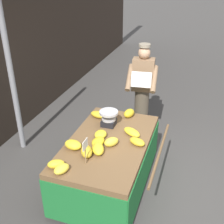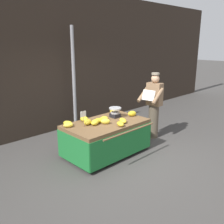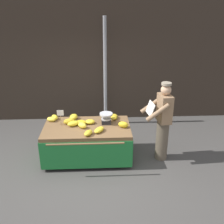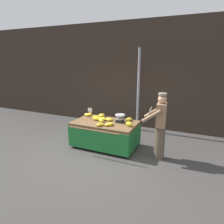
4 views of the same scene
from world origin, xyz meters
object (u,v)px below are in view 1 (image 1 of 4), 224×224
at_px(banana_cart, 108,153).
at_px(banana_bunch_2, 99,115).
at_px(vendor_person, 142,90).
at_px(banana_bunch_6, 111,142).
at_px(banana_bunch_8, 101,134).
at_px(banana_bunch_11, 129,113).
at_px(street_pole, 10,70).
at_px(banana_bunch_3, 98,142).
at_px(banana_bunch_4, 87,151).
at_px(banana_bunch_1, 62,169).
at_px(banana_bunch_0, 132,132).
at_px(price_sign, 85,147).
at_px(weighing_scale, 109,118).
at_px(banana_bunch_9, 137,142).
at_px(banana_bunch_5, 73,145).
at_px(banana_bunch_10, 98,148).
at_px(banana_bunch_7, 56,164).

xyz_separation_m(banana_cart, banana_bunch_2, (0.60, 0.36, 0.25)).
bearing_deg(vendor_person, banana_bunch_6, 178.89).
height_order(banana_bunch_8, banana_bunch_11, banana_bunch_11).
xyz_separation_m(street_pole, banana_bunch_3, (-0.56, -1.67, -0.64)).
relative_size(banana_bunch_4, banana_bunch_6, 1.20).
relative_size(banana_bunch_1, banana_bunch_3, 0.91).
bearing_deg(banana_bunch_0, banana_bunch_11, 19.56).
height_order(price_sign, banana_bunch_1, price_sign).
xyz_separation_m(price_sign, banana_bunch_2, (1.14, 0.27, -0.20)).
distance_m(banana_bunch_2, banana_bunch_3, 0.77).
relative_size(banana_bunch_2, vendor_person, 0.16).
height_order(weighing_scale, banana_bunch_9, weighing_scale).
bearing_deg(banana_bunch_1, banana_bunch_11, -14.15).
distance_m(banana_bunch_11, vendor_person, 0.82).
bearing_deg(banana_bunch_5, banana_bunch_8, -33.62).
relative_size(banana_bunch_4, banana_bunch_10, 0.91).
relative_size(banana_cart, banana_bunch_4, 7.50).
bearing_deg(price_sign, street_pole, 59.40).
distance_m(banana_cart, banana_bunch_3, 0.30).
bearing_deg(price_sign, banana_bunch_2, 13.06).
height_order(weighing_scale, banana_bunch_11, weighing_scale).
bearing_deg(street_pole, banana_bunch_11, -80.13).
height_order(price_sign, banana_bunch_4, price_sign).
xyz_separation_m(banana_bunch_3, banana_bunch_9, (0.17, -0.49, -0.00)).
height_order(banana_cart, weighing_scale, weighing_scale).
bearing_deg(banana_bunch_8, banana_bunch_0, -64.00).
relative_size(banana_bunch_0, banana_bunch_2, 1.03).
distance_m(banana_bunch_9, banana_bunch_10, 0.55).
bearing_deg(banana_bunch_5, street_pole, 61.70).
distance_m(banana_bunch_6, banana_bunch_8, 0.26).
height_order(banana_bunch_2, banana_bunch_11, banana_bunch_11).
bearing_deg(street_pole, banana_bunch_8, -102.97).
height_order(banana_cart, banana_bunch_10, banana_bunch_10).
bearing_deg(banana_bunch_4, weighing_scale, -1.66).
xyz_separation_m(weighing_scale, banana_bunch_3, (-0.54, -0.03, -0.07)).
bearing_deg(banana_cart, weighing_scale, 18.07).
height_order(street_pole, banana_bunch_11, street_pole).
relative_size(price_sign, banana_bunch_7, 1.66).
bearing_deg(banana_bunch_4, banana_bunch_1, 159.69).
bearing_deg(banana_bunch_7, banana_bunch_11, -18.30).
xyz_separation_m(price_sign, banana_bunch_5, (0.24, 0.28, -0.19)).
bearing_deg(banana_bunch_6, banana_bunch_5, 115.64).
relative_size(price_sign, vendor_person, 0.20).
xyz_separation_m(banana_bunch_2, banana_bunch_4, (-0.98, -0.21, 0.01)).
distance_m(banana_bunch_1, banana_bunch_6, 0.79).
distance_m(banana_bunch_10, vendor_person, 1.87).
relative_size(banana_bunch_5, banana_bunch_11, 1.16).
height_order(weighing_scale, vendor_person, vendor_person).
xyz_separation_m(banana_bunch_8, vendor_person, (1.52, -0.24, 0.08)).
height_order(weighing_scale, banana_bunch_6, weighing_scale).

